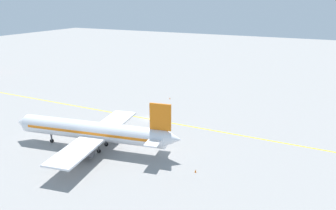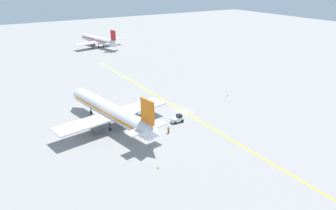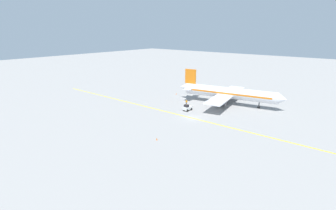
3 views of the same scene
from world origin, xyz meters
name	(u,v)px [view 3 (image 3 of 3)]	position (x,y,z in m)	size (l,w,h in m)	color
ground_plane	(192,118)	(0.00, 0.00, 0.00)	(400.00, 400.00, 0.00)	gray
apron_yellow_centreline	(192,118)	(0.00, 0.00, 0.00)	(0.40, 120.00, 0.01)	yellow
airplane_at_gate	(228,93)	(-19.31, 1.05, 3.71)	(28.48, 35.43, 10.60)	white
baggage_tug_white	(187,108)	(-4.97, -5.01, 0.90)	(3.06, 1.85, 2.11)	white
ground_crew_worker	(186,102)	(-9.96, -8.88, 0.91)	(0.37, 0.51, 1.68)	#23232D
traffic_cone_near_nose	(157,139)	(17.52, 2.63, 0.28)	(0.32, 0.32, 0.55)	orange
traffic_cone_mid_apron	(176,94)	(-19.22, -20.23, 0.28)	(0.32, 0.32, 0.55)	orange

